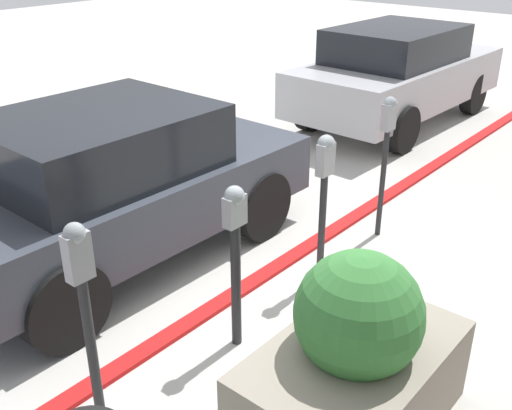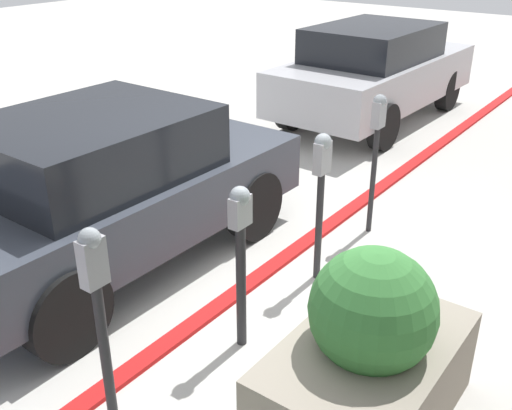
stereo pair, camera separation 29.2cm
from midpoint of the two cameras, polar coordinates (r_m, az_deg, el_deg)
The scene contains 9 objects.
ground_plane at distance 5.47m, azimuth 0.70°, elevation -8.59°, with size 40.00×40.00×0.00m, color beige.
curb_strip at distance 5.50m, azimuth 0.05°, elevation -8.12°, with size 24.50×0.16×0.04m.
parking_meter_nearest at distance 3.69m, azimuth -13.86°, elevation -8.84°, with size 0.15×0.13×1.54m.
parking_meter_second at distance 4.43m, azimuth -0.10°, elevation -3.74°, with size 0.18×0.15×1.37m.
parking_meter_middle at distance 5.28m, azimuth 8.10°, elevation 2.24°, with size 0.18×0.15×1.43m.
parking_meter_fourth at distance 6.21m, azimuth 13.67°, elevation 6.14°, with size 0.16×0.14×1.52m.
planter_box at distance 4.00m, azimuth 11.48°, elevation -14.49°, with size 1.54×0.94×1.29m.
parked_car_middle at distance 5.83m, azimuth -12.09°, elevation 2.09°, with size 3.86×1.86×1.53m.
parked_car_rear at distance 10.29m, azimuth 14.12°, elevation 12.09°, with size 4.23×1.87×1.58m.
Camera 1 is at (-3.42, -2.99, 3.05)m, focal length 42.00 mm.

